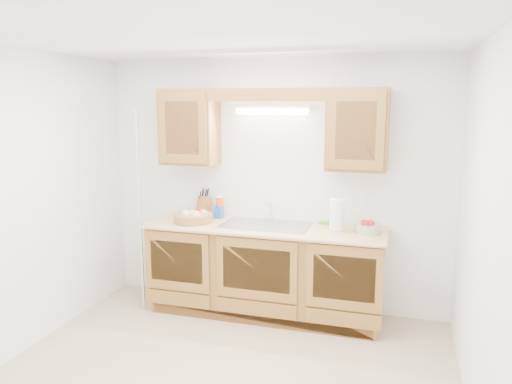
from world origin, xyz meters
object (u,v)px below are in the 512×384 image
(paper_towel, at_px, (337,215))
(apple_bowl, at_px, (367,227))
(fruit_basket, at_px, (193,216))
(knife_block, at_px, (204,206))

(paper_towel, distance_m, apple_bowl, 0.29)
(fruit_basket, distance_m, apple_bowl, 1.69)
(knife_block, distance_m, paper_towel, 1.41)
(fruit_basket, bearing_deg, apple_bowl, 1.73)
(apple_bowl, bearing_deg, fruit_basket, -178.27)
(fruit_basket, xyz_separation_m, knife_block, (0.01, 0.25, 0.06))
(fruit_basket, relative_size, apple_bowl, 1.64)
(paper_towel, bearing_deg, knife_block, 172.51)
(knife_block, distance_m, apple_bowl, 1.69)
(fruit_basket, xyz_separation_m, apple_bowl, (1.69, 0.05, -0.00))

